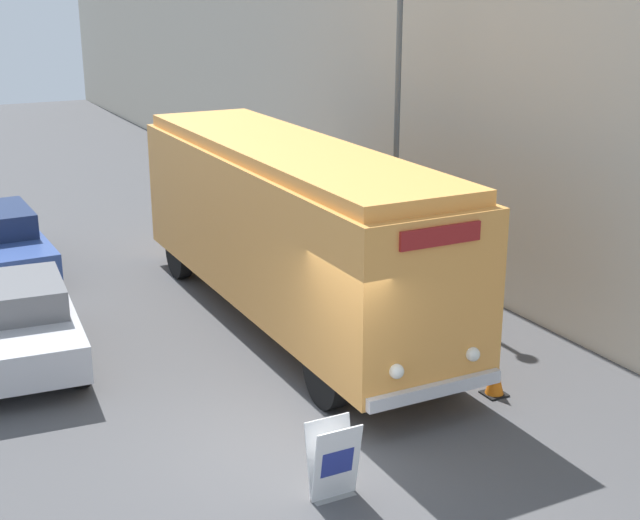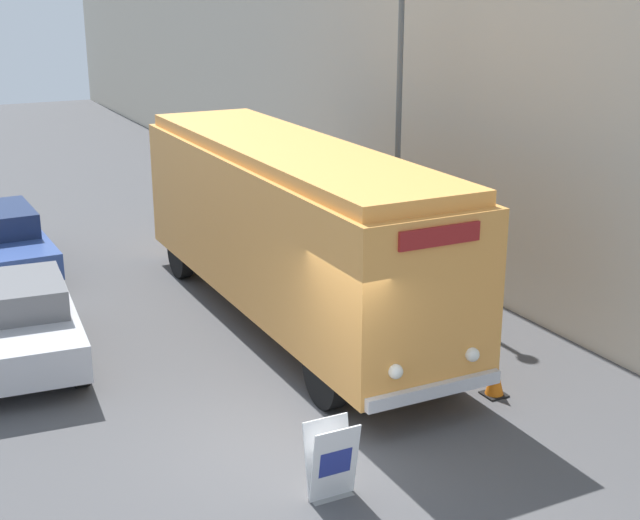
{
  "view_description": "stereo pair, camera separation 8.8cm",
  "coord_description": "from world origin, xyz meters",
  "px_view_note": "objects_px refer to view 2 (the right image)",
  "views": [
    {
      "loc": [
        -4.9,
        -10.3,
        6.42
      ],
      "look_at": [
        1.41,
        2.01,
        2.04
      ],
      "focal_mm": 50.0,
      "sensor_mm": 36.0,
      "label": 1
    },
    {
      "loc": [
        -4.82,
        -10.34,
        6.42
      ],
      "look_at": [
        1.41,
        2.01,
        2.04
      ],
      "focal_mm": 50.0,
      "sensor_mm": 36.0,
      "label": 2
    }
  ],
  "objects_px": {
    "sign_board": "(332,462)",
    "streetlamp": "(399,89)",
    "vintage_bus": "(290,223)",
    "parked_car_near": "(17,322)",
    "traffic_cone": "(495,378)"
  },
  "relations": [
    {
      "from": "sign_board",
      "to": "streetlamp",
      "type": "relative_size",
      "value": 0.16
    },
    {
      "from": "vintage_bus",
      "to": "streetlamp",
      "type": "relative_size",
      "value": 1.54
    },
    {
      "from": "streetlamp",
      "to": "parked_car_near",
      "type": "xyz_separation_m",
      "value": [
        -8.08,
        -0.72,
        -3.48
      ]
    },
    {
      "from": "streetlamp",
      "to": "traffic_cone",
      "type": "distance_m",
      "value": 6.93
    },
    {
      "from": "streetlamp",
      "to": "vintage_bus",
      "type": "bearing_deg",
      "value": -160.55
    },
    {
      "from": "streetlamp",
      "to": "parked_car_near",
      "type": "distance_m",
      "value": 8.82
    },
    {
      "from": "parked_car_near",
      "to": "traffic_cone",
      "type": "height_order",
      "value": "parked_car_near"
    },
    {
      "from": "streetlamp",
      "to": "parked_car_near",
      "type": "relative_size",
      "value": 1.54
    },
    {
      "from": "parked_car_near",
      "to": "traffic_cone",
      "type": "xyz_separation_m",
      "value": [
        6.6,
        -4.8,
        -0.45
      ]
    },
    {
      "from": "sign_board",
      "to": "streetlamp",
      "type": "xyz_separation_m",
      "value": [
        5.18,
        6.95,
        3.72
      ]
    },
    {
      "from": "streetlamp",
      "to": "parked_car_near",
      "type": "bearing_deg",
      "value": -174.88
    },
    {
      "from": "sign_board",
      "to": "parked_car_near",
      "type": "bearing_deg",
      "value": 114.92
    },
    {
      "from": "sign_board",
      "to": "streetlamp",
      "type": "height_order",
      "value": "streetlamp"
    },
    {
      "from": "traffic_cone",
      "to": "streetlamp",
      "type": "bearing_deg",
      "value": 75.01
    },
    {
      "from": "sign_board",
      "to": "parked_car_near",
      "type": "relative_size",
      "value": 0.25
    }
  ]
}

